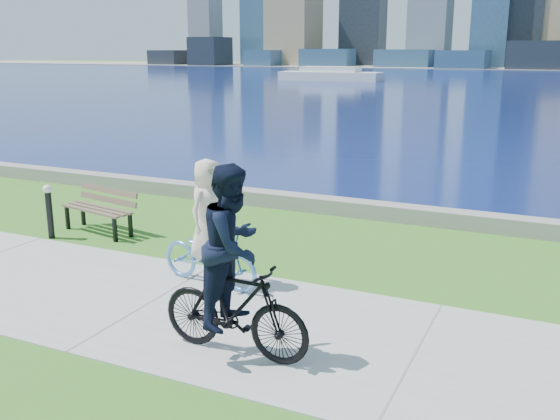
{
  "coord_description": "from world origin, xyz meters",
  "views": [
    {
      "loc": [
        5.47,
        -7.09,
        3.72
      ],
      "look_at": [
        1.19,
        2.07,
        1.1
      ],
      "focal_mm": 40.0,
      "sensor_mm": 36.0,
      "label": 1
    }
  ],
  "objects_px": {
    "bollard_lamp": "(49,208)",
    "cyclist_woman": "(209,239)",
    "park_bench": "(101,206)",
    "cyclist_man": "(234,278)"
  },
  "relations": [
    {
      "from": "bollard_lamp",
      "to": "cyclist_woman",
      "type": "xyz_separation_m",
      "value": [
        4.27,
        -0.86,
        0.15
      ]
    },
    {
      "from": "park_bench",
      "to": "cyclist_woman",
      "type": "height_order",
      "value": "cyclist_woman"
    },
    {
      "from": "cyclist_man",
      "to": "park_bench",
      "type": "bearing_deg",
      "value": 56.13
    },
    {
      "from": "bollard_lamp",
      "to": "cyclist_man",
      "type": "relative_size",
      "value": 0.46
    },
    {
      "from": "cyclist_woman",
      "to": "park_bench",
      "type": "bearing_deg",
      "value": 73.5
    },
    {
      "from": "park_bench",
      "to": "cyclist_woman",
      "type": "distance_m",
      "value": 4.0
    },
    {
      "from": "park_bench",
      "to": "cyclist_woman",
      "type": "xyz_separation_m",
      "value": [
        3.63,
        -1.66,
        0.23
      ]
    },
    {
      "from": "bollard_lamp",
      "to": "cyclist_man",
      "type": "xyz_separation_m",
      "value": [
        5.8,
        -2.8,
        0.4
      ]
    },
    {
      "from": "cyclist_woman",
      "to": "cyclist_man",
      "type": "distance_m",
      "value": 2.48
    },
    {
      "from": "bollard_lamp",
      "to": "cyclist_woman",
      "type": "distance_m",
      "value": 4.36
    }
  ]
}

